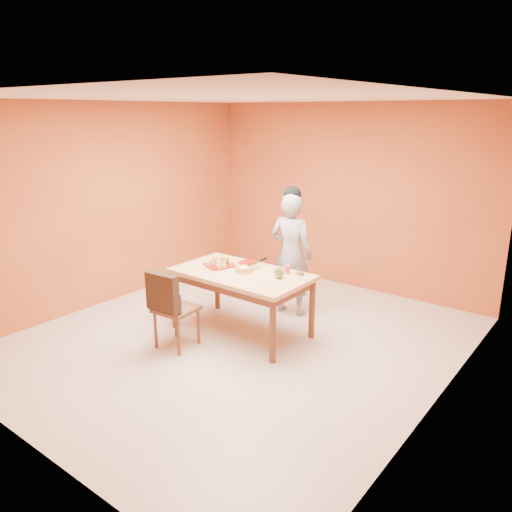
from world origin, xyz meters
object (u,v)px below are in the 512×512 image
Objects in this scene: sponge_cake at (244,270)px; magenta_glass at (287,269)px; person at (291,254)px; red_dinner_plate at (248,263)px; egg_ornament at (279,272)px; pastry_platter at (220,265)px; checker_tin at (300,273)px; dining_table at (241,280)px; dining_chair at (175,307)px.

sponge_cake is 2.28× the size of magenta_glass.
red_dinner_plate is (-0.28, -0.54, -0.03)m from person.
egg_ornament is at bearing 107.71° from person.
pastry_platter is 3.32× the size of checker_tin.
checker_tin is at bearing 125.47° from person.
pastry_platter is (-0.36, 0.03, 0.10)m from dining_table.
magenta_glass reaches higher than dining_table.
dining_chair is 9.66× the size of checker_tin.
pastry_platter is (-0.02, 0.78, 0.29)m from dining_chair.
person is at bearing 62.97° from red_dinner_plate.
egg_ornament reaches higher than checker_tin.
sponge_cake reaches higher than pastry_platter.
pastry_platter is 0.85m from magenta_glass.
pastry_platter is 3.27× the size of magenta_glass.
checker_tin is at bearing 1.77° from red_dinner_plate.
person is at bearing 60.09° from pastry_platter.
red_dinner_plate is 2.54× the size of checker_tin.
red_dinner_plate is at bearing -178.23° from checker_tin.
red_dinner_plate is at bearing 138.15° from egg_ornament.
sponge_cake is 0.50m from magenta_glass.
dining_table is 0.38m from pastry_platter.
egg_ornament reaches higher than red_dinner_plate.
dining_table is at bearing 60.74° from dining_chair.
checker_tin is (0.15, 0.06, -0.03)m from magenta_glass.
sponge_cake is at bearing -144.67° from magenta_glass.
checker_tin is (0.47, -0.52, -0.02)m from person.
pastry_platter is at bearing 162.76° from egg_ornament.
sponge_cake is at bearing 77.67° from person.
checker_tin is (0.96, 0.32, 0.00)m from pastry_platter.
magenta_glass is (0.33, -0.57, 0.01)m from person.
red_dinner_plate is (0.21, 0.30, -0.00)m from pastry_platter.
red_dinner_plate is 0.38m from sponge_cake.
person is at bearing 84.64° from sponge_cake.
sponge_cake is at bearing 58.53° from dining_chair.
egg_ornament is 0.30m from checker_tin.
pastry_platter is 2.18× the size of egg_ornament.
pastry_platter is at bearing -161.80° from magenta_glass.
red_dinner_plate is 0.69m from egg_ornament.
red_dinner_plate is at bearing 121.39° from sponge_cake.
magenta_glass is at bearing -159.51° from checker_tin.
checker_tin is (0.59, 0.35, 0.11)m from dining_table.
pastry_platter reaches higher than red_dinner_plate.
egg_ornament is at bearing 3.53° from pastry_platter.
sponge_cake is 1.52× the size of egg_ornament.
dining_chair is at bearing -99.72° from red_dinner_plate.
magenta_glass is at bearing 33.50° from dining_table.
red_dinner_plate is at bearing 56.00° from person.
pastry_platter reaches higher than dining_table.
dining_chair is 9.50× the size of magenta_glass.
dining_chair reaches higher than dining_table.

